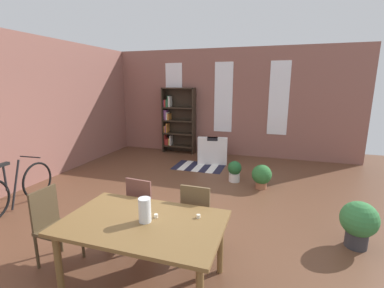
{
  "coord_description": "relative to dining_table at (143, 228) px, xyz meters",
  "views": [
    {
      "loc": [
        1.62,
        -3.77,
        2.19
      ],
      "look_at": [
        -0.03,
        1.36,
        0.97
      ],
      "focal_mm": 25.22,
      "sensor_mm": 36.0,
      "label": 1
    }
  ],
  "objects": [
    {
      "name": "dining_chair_far_right",
      "position": [
        0.38,
        0.76,
        -0.16
      ],
      "size": [
        0.41,
        0.41,
        0.95
      ],
      "color": "brown",
      "rests_on": "ground"
    },
    {
      "name": "window_pane_1",
      "position": [
        -0.32,
        5.82,
        1.08
      ],
      "size": [
        0.55,
        0.02,
        2.08
      ],
      "primitive_type": "cube",
      "color": "white"
    },
    {
      "name": "bicycle_second",
      "position": [
        -3.05,
        0.99,
        -0.32
      ],
      "size": [
        0.44,
        1.69,
        0.9
      ],
      "color": "black",
      "rests_on": "ground"
    },
    {
      "name": "ground_plane",
      "position": [
        -0.32,
        1.44,
        -0.68
      ],
      "size": [
        11.4,
        11.4,
        0.0
      ],
      "primitive_type": "plane",
      "color": "brown"
    },
    {
      "name": "window_pane_0",
      "position": [
        -1.92,
        5.82,
        1.08
      ],
      "size": [
        0.55,
        0.02,
        2.08
      ],
      "primitive_type": "cube",
      "color": "white"
    },
    {
      "name": "dining_chair_head_left",
      "position": [
        -1.23,
        0.0,
        -0.16
      ],
      "size": [
        0.42,
        0.42,
        0.95
      ],
      "color": "#4A3B25",
      "rests_on": "ground"
    },
    {
      "name": "vase_on_table",
      "position": [
        0.03,
        0.0,
        0.21
      ],
      "size": [
        0.13,
        0.13,
        0.26
      ],
      "primitive_type": "cylinder",
      "color": "silver",
      "rests_on": "dining_table"
    },
    {
      "name": "potted_plant_corner",
      "position": [
        2.42,
        1.5,
        -0.31
      ],
      "size": [
        0.48,
        0.48,
        0.65
      ],
      "color": "#333338",
      "rests_on": "ground"
    },
    {
      "name": "potted_plant_window",
      "position": [
        0.44,
        3.5,
        -0.42
      ],
      "size": [
        0.31,
        0.31,
        0.48
      ],
      "color": "silver",
      "rests_on": "ground"
    },
    {
      "name": "potted_plant_by_shelf",
      "position": [
        1.05,
        3.26,
        -0.39
      ],
      "size": [
        0.42,
        0.42,
        0.52
      ],
      "color": "#9E6042",
      "rests_on": "ground"
    },
    {
      "name": "dining_table",
      "position": [
        0.0,
        0.0,
        0.0
      ],
      "size": [
        1.72,
        1.06,
        0.76
      ],
      "color": "brown",
      "rests_on": "ground"
    },
    {
      "name": "dining_chair_far_left",
      "position": [
        -0.39,
        0.76,
        -0.16
      ],
      "size": [
        0.43,
        0.43,
        0.95
      ],
      "color": "brown",
      "rests_on": "ground"
    },
    {
      "name": "back_wall_brick",
      "position": [
        -0.32,
        5.89,
        0.92
      ],
      "size": [
        7.85,
        0.12,
        3.2
      ],
      "primitive_type": "cube",
      "color": "#8F5B50",
      "rests_on": "ground"
    },
    {
      "name": "bookshelf_tall",
      "position": [
        -1.77,
        5.64,
        0.36
      ],
      "size": [
        1.05,
        0.32,
        2.05
      ],
      "color": "#2D2319",
      "rests_on": "ground"
    },
    {
      "name": "armchair_white",
      "position": [
        -0.41,
        4.93,
        -0.4
      ],
      "size": [
        0.93,
        0.93,
        0.75
      ],
      "color": "silver",
      "rests_on": "ground"
    },
    {
      "name": "striped_rug",
      "position": [
        -0.64,
        4.31,
        -0.67
      ],
      "size": [
        1.32,
        0.89,
        0.01
      ],
      "color": "#1E1E33",
      "rests_on": "ground"
    },
    {
      "name": "window_pane_2",
      "position": [
        1.28,
        5.82,
        1.08
      ],
      "size": [
        0.55,
        0.02,
        2.08
      ],
      "primitive_type": "cube",
      "color": "white"
    },
    {
      "name": "tealight_candle_0",
      "position": [
        0.54,
        0.25,
        0.1
      ],
      "size": [
        0.04,
        0.04,
        0.04
      ],
      "primitive_type": "cylinder",
      "color": "silver",
      "rests_on": "dining_table"
    },
    {
      "name": "tealight_candle_1",
      "position": [
        0.1,
        0.11,
        0.1
      ],
      "size": [
        0.04,
        0.04,
        0.04
      ],
      "primitive_type": "cylinder",
      "color": "silver",
      "rests_on": "dining_table"
    }
  ]
}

